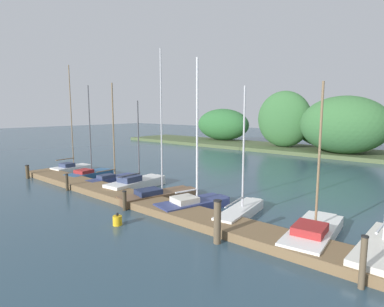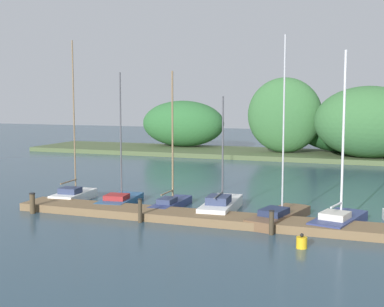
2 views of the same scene
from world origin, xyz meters
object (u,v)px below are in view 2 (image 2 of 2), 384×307
at_px(sailboat_0, 74,194).
at_px(mooring_piling_0, 32,203).
at_px(channel_buoy_0, 302,242).
at_px(sailboat_3, 221,205).
at_px(sailboat_4, 280,214).
at_px(mooring_piling_2, 271,222).
at_px(sailboat_2, 171,202).
at_px(sailboat_1, 121,199).
at_px(sailboat_5, 339,218).
at_px(mooring_piling_1, 140,211).

xyz_separation_m(sailboat_0, mooring_piling_0, (-0.11, -3.32, 0.13)).
relative_size(mooring_piling_0, channel_buoy_0, 1.77).
height_order(sailboat_3, sailboat_4, sailboat_4).
bearing_deg(mooring_piling_2, channel_buoy_0, -46.07).
height_order(sailboat_2, mooring_piling_0, sailboat_2).
bearing_deg(mooring_piling_0, sailboat_0, 88.16).
bearing_deg(sailboat_4, sailboat_3, 86.70).
distance_m(sailboat_1, sailboat_3, 5.23).
distance_m(sailboat_0, sailboat_4, 10.91).
relative_size(sailboat_0, sailboat_5, 1.13).
height_order(sailboat_1, sailboat_2, sailboat_2).
distance_m(sailboat_4, sailboat_5, 2.47).
bearing_deg(sailboat_1, sailboat_3, -95.86).
bearing_deg(sailboat_1, sailboat_2, -95.30).
height_order(sailboat_4, mooring_piling_0, sailboat_4).
relative_size(sailboat_2, sailboat_3, 1.22).
distance_m(sailboat_3, mooring_piling_1, 4.14).
relative_size(mooring_piling_1, channel_buoy_0, 1.92).
relative_size(sailboat_0, channel_buoy_0, 15.19).
xyz_separation_m(sailboat_1, mooring_piling_0, (-2.85, -3.19, 0.21)).
height_order(sailboat_3, sailboat_5, sailboat_5).
bearing_deg(sailboat_0, mooring_piling_1, -124.51).
distance_m(sailboat_1, mooring_piling_0, 4.28).
height_order(mooring_piling_0, mooring_piling_1, mooring_piling_1).
xyz_separation_m(sailboat_3, channel_buoy_0, (4.38, -4.66, -0.12)).
bearing_deg(sailboat_2, sailboat_0, 89.65).
bearing_deg(mooring_piling_1, sailboat_3, 50.15).
distance_m(sailboat_5, channel_buoy_0, 3.94).
relative_size(sailboat_2, mooring_piling_0, 6.90).
distance_m(sailboat_0, sailboat_3, 7.97).
relative_size(sailboat_5, mooring_piling_0, 7.60).
xyz_separation_m(sailboat_2, channel_buoy_0, (6.89, -4.64, -0.11)).
bearing_deg(channel_buoy_0, sailboat_2, 146.04).
bearing_deg(mooring_piling_2, sailboat_3, 132.98).
xyz_separation_m(sailboat_4, mooring_piling_1, (-5.56, -2.30, 0.22)).
bearing_deg(sailboat_3, mooring_piling_2, -141.24).
height_order(sailboat_5, channel_buoy_0, sailboat_5).
distance_m(sailboat_0, channel_buoy_0, 13.22).
bearing_deg(sailboat_3, mooring_piling_1, 135.93).
relative_size(mooring_piling_0, mooring_piling_1, 0.92).
distance_m(sailboat_0, sailboat_5, 13.37).
distance_m(sailboat_0, mooring_piling_1, 6.22).
xyz_separation_m(sailboat_5, mooring_piling_2, (-2.36, -2.38, 0.15)).
bearing_deg(channel_buoy_0, sailboat_0, 159.18).
bearing_deg(sailboat_4, sailboat_0, 98.60).
bearing_deg(sailboat_0, sailboat_1, -95.95).
distance_m(sailboat_0, mooring_piling_0, 3.32).
xyz_separation_m(sailboat_5, mooring_piling_1, (-8.02, -2.33, 0.19)).
distance_m(sailboat_1, mooring_piling_2, 8.82).
xyz_separation_m(sailboat_1, mooring_piling_2, (8.23, -3.15, 0.22)).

